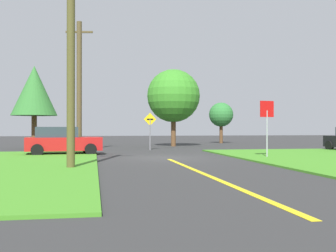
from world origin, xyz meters
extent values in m
plane|color=#2F2F2F|center=(0.00, 0.00, 0.00)|extent=(120.00, 120.00, 0.00)
cube|color=yellow|center=(0.00, -8.00, 0.01)|extent=(0.20, 14.00, 0.01)
cylinder|color=#9EA0A8|center=(5.13, -1.08, 1.23)|extent=(0.07, 0.07, 2.46)
cube|color=red|center=(5.13, -1.08, 2.54)|extent=(0.82, 0.23, 0.84)
cylinder|color=black|center=(12.25, 4.90, 0.34)|extent=(0.31, 0.70, 0.68)
cube|color=red|center=(-5.40, 3.45, 0.64)|extent=(4.44, 2.27, 0.76)
cube|color=#2D3842|center=(-5.80, 3.40, 1.32)|extent=(2.51, 1.84, 0.60)
cylinder|color=black|center=(-4.06, 4.49, 0.34)|extent=(0.70, 0.29, 0.68)
cylinder|color=black|center=(-3.86, 2.72, 0.34)|extent=(0.70, 0.29, 0.68)
cylinder|color=black|center=(-6.94, 4.17, 0.34)|extent=(0.70, 0.29, 0.68)
cylinder|color=black|center=(-6.75, 2.41, 0.34)|extent=(0.70, 0.29, 0.68)
cylinder|color=#4E4923|center=(-4.54, -5.25, 4.05)|extent=(0.31, 0.31, 8.10)
cylinder|color=brown|center=(-4.65, 6.97, 4.32)|extent=(0.35, 0.35, 8.64)
cube|color=brown|center=(-4.65, 6.97, 7.95)|extent=(1.80, 0.38, 0.12)
cylinder|color=slate|center=(0.20, 7.66, 1.08)|extent=(0.08, 0.08, 2.16)
cube|color=yellow|center=(0.20, 7.66, 2.16)|extent=(0.90, 0.14, 0.91)
cube|color=black|center=(0.20, 7.66, 2.16)|extent=(0.45, 0.09, 0.10)
cylinder|color=brown|center=(2.93, 13.22, 1.24)|extent=(0.41, 0.41, 2.48)
sphere|color=#368424|center=(2.93, 13.22, 4.27)|extent=(4.46, 4.46, 4.46)
cylinder|color=brown|center=(-8.13, 11.45, 1.25)|extent=(0.40, 0.40, 2.49)
cone|color=#2F6F2D|center=(-8.13, 11.45, 4.38)|extent=(3.42, 3.42, 3.77)
cylinder|color=brown|center=(9.05, 19.45, 0.96)|extent=(0.34, 0.34, 1.93)
sphere|color=#2D7532|center=(9.05, 19.45, 2.91)|extent=(2.45, 2.45, 2.45)
camera|label=1|loc=(-3.67, -21.45, 1.57)|focal=44.78mm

